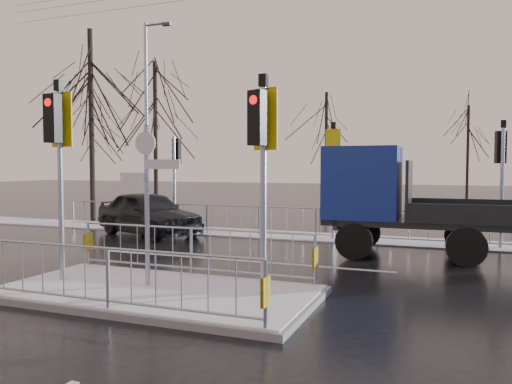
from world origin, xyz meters
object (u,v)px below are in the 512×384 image
(car_far_lane, at_px, (148,213))
(street_lamp_left, at_px, (148,115))
(flatbed_truck, at_px, (397,198))
(traffic_island, at_px, (155,276))

(car_far_lane, relative_size, street_lamp_left, 0.56)
(flatbed_truck, bearing_deg, traffic_island, -121.86)
(traffic_island, relative_size, car_far_lane, 1.31)
(traffic_island, bearing_deg, car_far_lane, 124.35)
(traffic_island, xyz_separation_m, flatbed_truck, (3.78, 6.08, 1.18))
(car_far_lane, bearing_deg, street_lamp_left, 56.52)
(street_lamp_left, bearing_deg, traffic_island, -55.93)
(car_far_lane, bearing_deg, flatbed_truck, -73.01)
(traffic_island, bearing_deg, flatbed_truck, 58.14)
(traffic_island, height_order, flatbed_truck, traffic_island)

